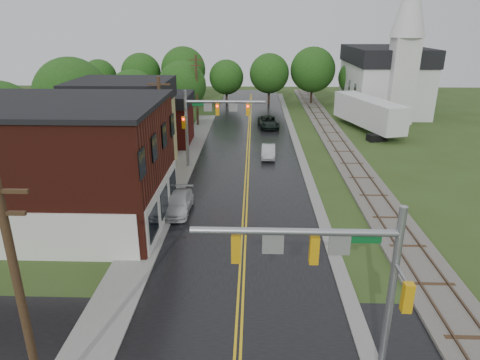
{
  "coord_description": "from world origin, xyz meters",
  "views": [
    {
      "loc": [
        0.56,
        -11.18,
        13.0
      ],
      "look_at": [
        -0.27,
        14.24,
        3.5
      ],
      "focal_mm": 32.0,
      "sensor_mm": 36.0,
      "label": 1
    }
  ],
  "objects_px": {
    "traffic_signal_near": "(335,264)",
    "suv_dark": "(268,122)",
    "brick_building": "(54,165)",
    "tree_left_c": "(134,96)",
    "sedan_silver": "(268,151)",
    "utility_pole_a": "(21,298)",
    "tree_left_a": "(0,125)",
    "semi_trailer": "(368,112)",
    "pickup_white": "(179,203)",
    "church": "(387,73)",
    "utility_pole_c": "(197,89)",
    "utility_pole_b": "(162,131)",
    "tree_left_e": "(183,87)",
    "tree_left_b": "(73,97)",
    "traffic_signal_far": "(209,115)"
  },
  "relations": [
    {
      "from": "suv_dark",
      "to": "church",
      "type": "bearing_deg",
      "value": 25.38
    },
    {
      "from": "tree_left_a",
      "to": "suv_dark",
      "type": "relative_size",
      "value": 1.69
    },
    {
      "from": "suv_dark",
      "to": "utility_pole_b",
      "type": "bearing_deg",
      "value": -119.32
    },
    {
      "from": "tree_left_e",
      "to": "tree_left_b",
      "type": "bearing_deg",
      "value": -122.74
    },
    {
      "from": "utility_pole_a",
      "to": "tree_left_c",
      "type": "bearing_deg",
      "value": 100.02
    },
    {
      "from": "utility_pole_a",
      "to": "tree_left_a",
      "type": "xyz_separation_m",
      "value": [
        -13.05,
        21.9,
        0.39
      ]
    },
    {
      "from": "traffic_signal_near",
      "to": "semi_trailer",
      "type": "bearing_deg",
      "value": 74.2
    },
    {
      "from": "utility_pole_a",
      "to": "tree_left_a",
      "type": "bearing_deg",
      "value": 120.79
    },
    {
      "from": "brick_building",
      "to": "utility_pole_a",
      "type": "relative_size",
      "value": 1.59
    },
    {
      "from": "suv_dark",
      "to": "semi_trailer",
      "type": "xyz_separation_m",
      "value": [
        12.28,
        -1.37,
        1.67
      ]
    },
    {
      "from": "utility_pole_a",
      "to": "sedan_silver",
      "type": "height_order",
      "value": "utility_pole_a"
    },
    {
      "from": "utility_pole_c",
      "to": "tree_left_b",
      "type": "bearing_deg",
      "value": -132.39
    },
    {
      "from": "traffic_signal_near",
      "to": "utility_pole_c",
      "type": "xyz_separation_m",
      "value": [
        -10.27,
        42.0,
        -0.25
      ]
    },
    {
      "from": "traffic_signal_near",
      "to": "suv_dark",
      "type": "xyz_separation_m",
      "value": [
        -1.02,
        41.16,
        -4.25
      ]
    },
    {
      "from": "traffic_signal_near",
      "to": "tree_left_c",
      "type": "relative_size",
      "value": 0.96
    },
    {
      "from": "suv_dark",
      "to": "sedan_silver",
      "type": "height_order",
      "value": "suv_dark"
    },
    {
      "from": "brick_building",
      "to": "traffic_signal_near",
      "type": "bearing_deg",
      "value": -39.17
    },
    {
      "from": "tree_left_b",
      "to": "suv_dark",
      "type": "relative_size",
      "value": 1.89
    },
    {
      "from": "church",
      "to": "tree_left_a",
      "type": "distance_m",
      "value": 51.01
    },
    {
      "from": "utility_pole_c",
      "to": "sedan_silver",
      "type": "bearing_deg",
      "value": -57.21
    },
    {
      "from": "pickup_white",
      "to": "semi_trailer",
      "type": "xyz_separation_m",
      "value": [
        19.53,
        24.87,
        1.73
      ]
    },
    {
      "from": "tree_left_c",
      "to": "brick_building",
      "type": "bearing_deg",
      "value": -86.86
    },
    {
      "from": "church",
      "to": "suv_dark",
      "type": "distance_m",
      "value": 21.12
    },
    {
      "from": "tree_left_c",
      "to": "sedan_silver",
      "type": "relative_size",
      "value": 1.98
    },
    {
      "from": "suv_dark",
      "to": "semi_trailer",
      "type": "height_order",
      "value": "semi_trailer"
    },
    {
      "from": "utility_pole_b",
      "to": "tree_left_b",
      "type": "distance_m",
      "value": 14.87
    },
    {
      "from": "suv_dark",
      "to": "traffic_signal_near",
      "type": "bearing_deg",
      "value": -94.28
    },
    {
      "from": "traffic_signal_far",
      "to": "tree_left_e",
      "type": "distance_m",
      "value": 19.65
    },
    {
      "from": "suv_dark",
      "to": "pickup_white",
      "type": "bearing_deg",
      "value": -111.15
    },
    {
      "from": "utility_pole_c",
      "to": "sedan_silver",
      "type": "height_order",
      "value": "utility_pole_c"
    },
    {
      "from": "traffic_signal_near",
      "to": "utility_pole_a",
      "type": "bearing_deg",
      "value": -168.98
    },
    {
      "from": "church",
      "to": "utility_pole_c",
      "type": "relative_size",
      "value": 2.22
    },
    {
      "from": "utility_pole_b",
      "to": "tree_left_c",
      "type": "distance_m",
      "value": 19.24
    },
    {
      "from": "pickup_white",
      "to": "semi_trailer",
      "type": "distance_m",
      "value": 31.67
    },
    {
      "from": "utility_pole_b",
      "to": "suv_dark",
      "type": "bearing_deg",
      "value": 66.39
    },
    {
      "from": "utility_pole_c",
      "to": "semi_trailer",
      "type": "distance_m",
      "value": 21.77
    },
    {
      "from": "suv_dark",
      "to": "pickup_white",
      "type": "relative_size",
      "value": 1.15
    },
    {
      "from": "utility_pole_a",
      "to": "tree_left_b",
      "type": "distance_m",
      "value": 33.77
    },
    {
      "from": "traffic_signal_near",
      "to": "tree_left_e",
      "type": "relative_size",
      "value": 0.9
    },
    {
      "from": "church",
      "to": "tree_left_b",
      "type": "height_order",
      "value": "church"
    },
    {
      "from": "utility_pole_b",
      "to": "tree_left_a",
      "type": "xyz_separation_m",
      "value": [
        -13.05,
        -0.1,
        0.39
      ]
    },
    {
      "from": "sedan_silver",
      "to": "tree_left_e",
      "type": "bearing_deg",
      "value": 126.8
    },
    {
      "from": "utility_pole_c",
      "to": "tree_left_e",
      "type": "relative_size",
      "value": 1.1
    },
    {
      "from": "traffic_signal_near",
      "to": "brick_building",
      "type": "bearing_deg",
      "value": 140.83
    },
    {
      "from": "church",
      "to": "tree_left_b",
      "type": "bearing_deg",
      "value": -150.01
    },
    {
      "from": "traffic_signal_near",
      "to": "tree_left_a",
      "type": "bearing_deg",
      "value": 139.53
    },
    {
      "from": "utility_pole_a",
      "to": "tree_left_b",
      "type": "height_order",
      "value": "tree_left_b"
    },
    {
      "from": "semi_trailer",
      "to": "tree_left_a",
      "type": "bearing_deg",
      "value": -150.1
    },
    {
      "from": "tree_left_e",
      "to": "sedan_silver",
      "type": "relative_size",
      "value": 2.11
    },
    {
      "from": "utility_pole_a",
      "to": "tree_left_e",
      "type": "height_order",
      "value": "utility_pole_a"
    }
  ]
}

